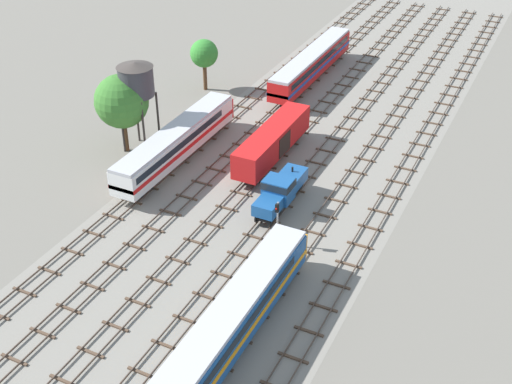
# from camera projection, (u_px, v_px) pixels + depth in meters

# --- Properties ---
(ground_plane) EXTENTS (480.00, 480.00, 0.00)m
(ground_plane) POSITION_uv_depth(u_px,v_px,m) (287.00, 169.00, 71.22)
(ground_plane) COLOR slate
(ballast_bed) EXTENTS (26.49, 176.00, 0.01)m
(ballast_bed) POSITION_uv_depth(u_px,v_px,m) (287.00, 169.00, 71.22)
(ballast_bed) COLOR gray
(ballast_bed) RESTS_ON ground
(track_far_left) EXTENTS (2.40, 126.00, 0.29)m
(track_far_left) POSITION_uv_depth(u_px,v_px,m) (200.00, 142.00, 76.07)
(track_far_left) COLOR #47382D
(track_far_left) RESTS_ON ground
(track_left) EXTENTS (2.40, 126.00, 0.29)m
(track_left) POSITION_uv_depth(u_px,v_px,m) (236.00, 151.00, 74.40)
(track_left) COLOR #47382D
(track_left) RESTS_ON ground
(track_centre_left) EXTENTS (2.40, 126.00, 0.29)m
(track_centre_left) POSITION_uv_depth(u_px,v_px,m) (272.00, 159.00, 72.74)
(track_centre_left) COLOR #47382D
(track_centre_left) RESTS_ON ground
(track_centre) EXTENTS (2.40, 126.00, 0.29)m
(track_centre) POSITION_uv_depth(u_px,v_px,m) (311.00, 169.00, 71.07)
(track_centre) COLOR #47382D
(track_centre) RESTS_ON ground
(track_centre_right) EXTENTS (2.40, 126.00, 0.29)m
(track_centre_right) POSITION_uv_depth(u_px,v_px,m) (351.00, 178.00, 69.40)
(track_centre_right) COLOR #47382D
(track_centre_right) RESTS_ON ground
(track_right) EXTENTS (2.40, 126.00, 0.29)m
(track_right) POSITION_uv_depth(u_px,v_px,m) (393.00, 189.00, 67.73)
(track_right) COLOR #47382D
(track_right) RESTS_ON ground
(diesel_railcar_centre_right_nearest) EXTENTS (2.96, 20.50, 3.80)m
(diesel_railcar_centre_right_nearest) POSITION_uv_depth(u_px,v_px,m) (235.00, 316.00, 48.45)
(diesel_railcar_centre_right_nearest) COLOR #194C8C
(diesel_railcar_centre_right_nearest) RESTS_ON ground
(shunter_loco_centre_near) EXTENTS (2.74, 8.46, 3.10)m
(shunter_loco_centre_near) POSITION_uv_depth(u_px,v_px,m) (280.00, 190.00, 64.03)
(shunter_loco_centre_near) COLOR #194C8C
(shunter_loco_centre_near) RESTS_ON ground
(diesel_railcar_far_left_mid) EXTENTS (2.96, 20.50, 3.80)m
(diesel_railcar_far_left_mid) POSITION_uv_depth(u_px,v_px,m) (176.00, 141.00, 71.03)
(diesel_railcar_far_left_mid) COLOR white
(diesel_railcar_far_left_mid) RESTS_ON ground
(freight_boxcar_centre_left_midfar) EXTENTS (2.87, 14.00, 3.60)m
(freight_boxcar_centre_left_midfar) POSITION_uv_depth(u_px,v_px,m) (273.00, 141.00, 71.49)
(freight_boxcar_centre_left_midfar) COLOR red
(freight_boxcar_centre_left_midfar) RESTS_ON ground
(passenger_coach_left_far) EXTENTS (2.96, 22.00, 3.80)m
(passenger_coach_left_far) POSITION_uv_depth(u_px,v_px,m) (312.00, 63.00, 89.84)
(passenger_coach_left_far) COLOR red
(passenger_coach_left_far) RESTS_ON ground
(water_tower) EXTENTS (3.94, 3.94, 10.18)m
(water_tower) POSITION_uv_depth(u_px,v_px,m) (136.00, 80.00, 70.70)
(water_tower) COLOR #2D2826
(water_tower) RESTS_ON ground
(signal_post_nearest) EXTENTS (0.28, 0.47, 4.51)m
(signal_post_nearest) POSITION_uv_depth(u_px,v_px,m) (277.00, 218.00, 58.45)
(signal_post_nearest) COLOR gray
(signal_post_nearest) RESTS_ON ground
(lineside_tree_0) EXTENTS (3.62, 3.62, 6.81)m
(lineside_tree_0) POSITION_uv_depth(u_px,v_px,m) (204.00, 54.00, 86.19)
(lineside_tree_0) COLOR #4C331E
(lineside_tree_0) RESTS_ON ground
(lineside_tree_1) EXTENTS (5.84, 5.84, 8.89)m
(lineside_tree_1) POSITION_uv_depth(u_px,v_px,m) (122.00, 101.00, 71.56)
(lineside_tree_1) COLOR #4C331E
(lineside_tree_1) RESTS_ON ground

